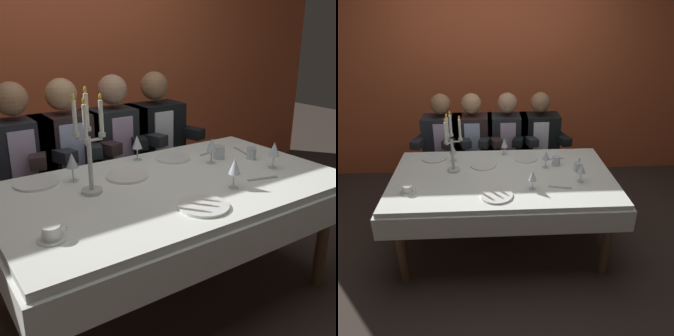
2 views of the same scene
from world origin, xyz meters
TOP-DOWN VIEW (x-y plane):
  - ground_plane at (0.00, 0.00)m, footprint 12.00×12.00m
  - back_wall at (0.00, 1.66)m, footprint 6.00×0.12m
  - dining_table at (0.00, 0.00)m, footprint 1.94×1.14m
  - candelabra at (-0.43, 0.11)m, footprint 0.15×0.17m
  - dinner_plate_0 at (-0.63, 0.39)m, footprint 0.24×0.24m
  - dinner_plate_1 at (-0.17, 0.21)m, footprint 0.24×0.24m
  - dinner_plate_2 at (-0.06, -0.35)m, footprint 0.25×0.25m
  - dinner_plate_3 at (0.24, 0.33)m, footprint 0.22×0.22m
  - wine_glass_0 at (0.04, 0.45)m, footprint 0.07×0.07m
  - wine_glass_1 at (-0.44, 0.32)m, footprint 0.07×0.07m
  - wine_glass_2 at (0.64, -0.15)m, footprint 0.07×0.07m
  - wine_glass_3 at (0.39, 0.14)m, footprint 0.07×0.07m
  - wine_glass_4 at (0.23, -0.25)m, footprint 0.07×0.07m
  - water_tumbler_0 at (0.50, 0.18)m, footprint 0.07×0.07m
  - water_tumbler_1 at (0.66, 0.05)m, footprint 0.06×0.06m
  - coffee_cup_0 at (-0.76, -0.25)m, footprint 0.13×0.12m
  - knife_0 at (0.72, 0.21)m, footprint 0.07×0.19m
  - knife_1 at (0.45, -0.25)m, footprint 0.19×0.06m
  - fork_2 at (0.51, 0.30)m, footprint 0.17×0.05m
  - seated_diner_0 at (-0.60, 0.89)m, footprint 0.63×0.48m
  - seated_diner_1 at (-0.28, 0.89)m, footprint 0.63×0.48m
  - seated_diner_2 at (0.09, 0.89)m, footprint 0.63×0.48m
  - seated_diner_3 at (0.44, 0.89)m, footprint 0.63×0.48m

SIDE VIEW (x-z plane):
  - ground_plane at x=0.00m, z-range 0.00..0.00m
  - dining_table at x=0.00m, z-range 0.25..0.99m
  - seated_diner_0 at x=-0.60m, z-range 0.12..1.36m
  - seated_diner_1 at x=-0.28m, z-range 0.12..1.36m
  - seated_diner_2 at x=0.09m, z-range 0.12..1.36m
  - seated_diner_3 at x=0.44m, z-range 0.12..1.36m
  - knife_0 at x=0.72m, z-range 0.74..0.75m
  - knife_1 at x=0.45m, z-range 0.74..0.75m
  - fork_2 at x=0.51m, z-range 0.74..0.75m
  - dinner_plate_0 at x=-0.63m, z-range 0.74..0.75m
  - dinner_plate_1 at x=-0.17m, z-range 0.74..0.75m
  - dinner_plate_2 at x=-0.06m, z-range 0.74..0.75m
  - dinner_plate_3 at x=0.24m, z-range 0.74..0.75m
  - coffee_cup_0 at x=-0.76m, z-range 0.74..0.80m
  - water_tumbler_1 at x=0.66m, z-range 0.74..0.82m
  - water_tumbler_0 at x=0.50m, z-range 0.74..0.82m
  - wine_glass_0 at x=0.04m, z-range 0.77..0.94m
  - wine_glass_1 at x=-0.44m, z-range 0.77..0.94m
  - wine_glass_2 at x=0.64m, z-range 0.77..0.94m
  - wine_glass_3 at x=0.39m, z-range 0.77..0.94m
  - wine_glass_4 at x=0.23m, z-range 0.77..0.94m
  - candelabra at x=-0.43m, z-range 0.71..1.25m
  - back_wall at x=0.00m, z-range 0.00..2.70m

